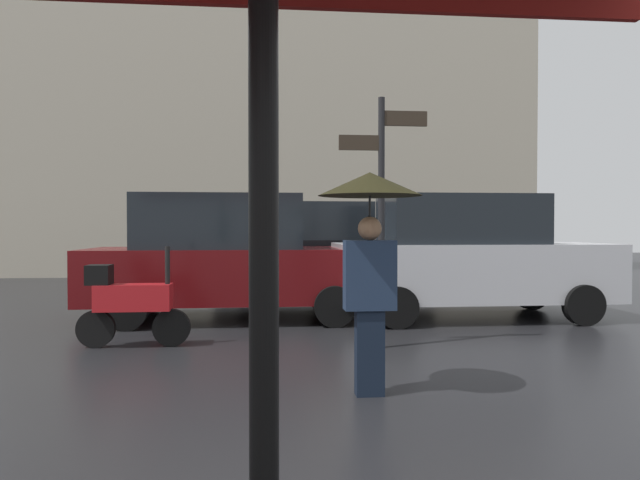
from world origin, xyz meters
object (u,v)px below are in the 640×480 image
parked_car_distant (230,258)px  parked_car_left (468,257)px  parked_scooter (130,302)px  pedestrian_with_umbrella (370,223)px  street_signpost (382,197)px  parked_car_right (318,249)px

parked_car_distant → parked_car_left: bearing=-3.9°
parked_scooter → pedestrian_with_umbrella: bearing=-63.3°
pedestrian_with_umbrella → street_signpost: bearing=22.1°
parked_car_right → street_signpost: bearing=79.9°
parked_car_left → parked_car_distant: (-3.81, 0.27, -0.00)m
parked_car_left → parked_car_right: parked_car_right is taller
parked_car_left → parked_car_distant: size_ratio=0.95×
parked_car_right → street_signpost: 5.43m
pedestrian_with_umbrella → parked_car_right: 7.34m
parked_car_right → parked_car_distant: parked_car_right is taller
pedestrian_with_umbrella → street_signpost: 2.05m
parked_car_right → parked_car_left: bearing=110.3°
parked_car_left → street_signpost: (-1.85, -2.13, 0.85)m
pedestrian_with_umbrella → parked_car_distant: (-1.45, 4.35, -0.51)m
parked_scooter → parked_car_left: bearing=-1.3°
parked_car_right → parked_car_distant: size_ratio=0.98×
parked_car_left → parked_car_distant: bearing=-168.0°
parked_scooter → parked_car_right: 5.77m
pedestrian_with_umbrella → parked_scooter: (-2.55, 2.29, -0.94)m
parked_car_left → street_signpost: size_ratio=1.44×
pedestrian_with_umbrella → parked_car_right: (0.25, 7.32, -0.49)m
parked_car_right → street_signpost: (0.26, -5.36, 0.83)m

